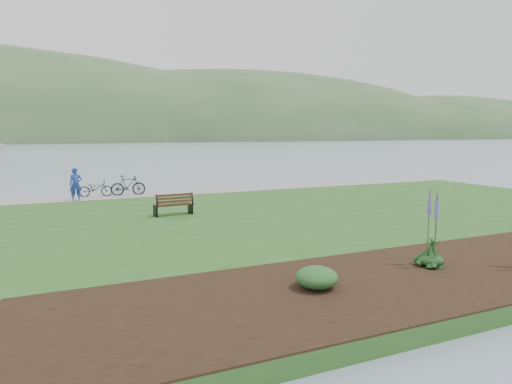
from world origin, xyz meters
TOP-DOWN VIEW (x-y plane):
  - ground at (0.00, 0.00)m, footprint 600.00×600.00m
  - lawn at (0.00, -2.00)m, footprint 34.00×20.00m
  - shoreline_path at (0.00, 6.90)m, footprint 34.00×2.20m
  - garden_bed at (3.00, -9.80)m, footprint 24.00×4.40m
  - far_hillside at (20.00, 170.00)m, footprint 580.00×80.00m
  - park_bench at (-3.49, 0.27)m, footprint 1.56×0.70m
  - person at (-6.89, 6.02)m, footprint 0.71×0.51m
  - bicycle_a at (-5.89, 7.20)m, footprint 0.87×1.76m
  - bicycle_b at (-4.26, 6.98)m, footprint 0.69×1.83m
  - echium_4 at (0.58, -9.44)m, footprint 0.62×0.62m
  - shrub_0 at (-2.88, -9.64)m, footprint 0.92×0.92m

SIDE VIEW (x-z plane):
  - ground at x=0.00m, z-range 0.00..0.00m
  - far_hillside at x=20.00m, z-range -19.00..19.00m
  - lawn at x=0.00m, z-range 0.00..0.40m
  - shoreline_path at x=0.00m, z-range 0.40..0.43m
  - garden_bed at x=3.00m, z-range 0.40..0.44m
  - shrub_0 at x=-2.88m, z-range 0.44..0.90m
  - bicycle_a at x=-5.89m, z-range 0.40..1.28m
  - park_bench at x=-3.49m, z-range 0.40..1.34m
  - bicycle_b at x=-4.26m, z-range 0.40..1.48m
  - echium_4 at x=0.58m, z-range 0.17..2.51m
  - person at x=-6.89m, z-range 0.40..2.31m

